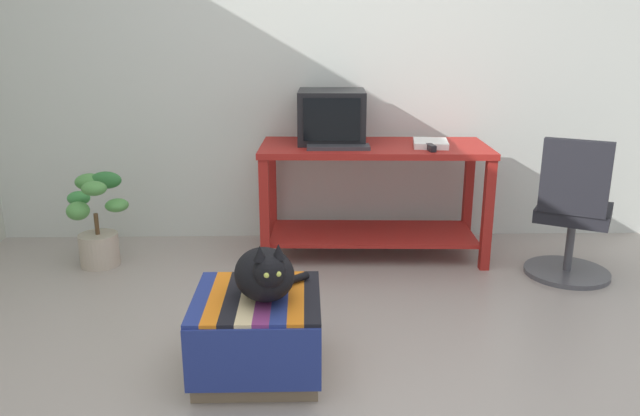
% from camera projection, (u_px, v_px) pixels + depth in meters
% --- Properties ---
extents(ground_plane, '(14.00, 14.00, 0.00)m').
position_uv_depth(ground_plane, '(332.00, 381.00, 2.69)').
color(ground_plane, '#9E9389').
extents(back_wall, '(8.00, 0.10, 2.60)m').
position_uv_depth(back_wall, '(320.00, 58.00, 4.29)').
color(back_wall, silver).
rests_on(back_wall, ground_plane).
extents(desk, '(1.52, 0.69, 0.76)m').
position_uv_depth(desk, '(373.00, 180.00, 4.08)').
color(desk, maroon).
rests_on(desk, ground_plane).
extents(tv_monitor, '(0.45, 0.46, 0.35)m').
position_uv_depth(tv_monitor, '(332.00, 117.00, 4.07)').
color(tv_monitor, black).
rests_on(tv_monitor, desk).
extents(keyboard, '(0.40, 0.16, 0.02)m').
position_uv_depth(keyboard, '(338.00, 147.00, 3.88)').
color(keyboard, '#333338').
rests_on(keyboard, desk).
extents(book, '(0.25, 0.30, 0.04)m').
position_uv_depth(book, '(430.00, 143.00, 3.96)').
color(book, white).
rests_on(book, desk).
extents(ottoman_with_blanket, '(0.56, 0.57, 0.37)m').
position_uv_depth(ottoman_with_blanket, '(258.00, 334.00, 2.72)').
color(ottoman_with_blanket, '#7A664C').
rests_on(ottoman_with_blanket, ground_plane).
extents(cat, '(0.36, 0.41, 0.29)m').
position_uv_depth(cat, '(265.00, 274.00, 2.61)').
color(cat, black).
rests_on(cat, ottoman_with_blanket).
extents(potted_plant, '(0.38, 0.39, 0.61)m').
position_uv_depth(potted_plant, '(97.00, 223.00, 3.94)').
color(potted_plant, '#B7A893').
rests_on(potted_plant, ground_plane).
extents(office_chair, '(0.57, 0.57, 0.89)m').
position_uv_depth(office_chair, '(572.00, 219.00, 3.71)').
color(office_chair, '#4C4C51').
rests_on(office_chair, ground_plane).
extents(stapler, '(0.05, 0.11, 0.04)m').
position_uv_depth(stapler, '(431.00, 148.00, 3.81)').
color(stapler, black).
rests_on(stapler, desk).
extents(pen, '(0.06, 0.13, 0.01)m').
position_uv_depth(pen, '(438.00, 143.00, 4.04)').
color(pen, '#2351B2').
rests_on(pen, desk).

